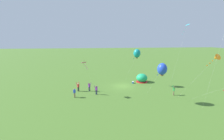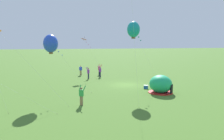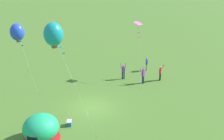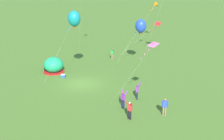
{
  "view_description": "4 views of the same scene",
  "coord_description": "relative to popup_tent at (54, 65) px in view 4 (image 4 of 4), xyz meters",
  "views": [
    {
      "loc": [
        6.5,
        31.99,
        10.47
      ],
      "look_at": [
        2.59,
        1.31,
        4.08
      ],
      "focal_mm": 24.0,
      "sensor_mm": 36.0,
      "label": 1
    },
    {
      "loc": [
        -28.68,
        8.07,
        5.98
      ],
      "look_at": [
        1.39,
        1.64,
        1.94
      ],
      "focal_mm": 35.0,
      "sensor_mm": 36.0,
      "label": 2
    },
    {
      "loc": [
        -8.52,
        -20.08,
        12.3
      ],
      "look_at": [
        3.63,
        2.83,
        2.16
      ],
      "focal_mm": 42.0,
      "sensor_mm": 36.0,
      "label": 3
    },
    {
      "loc": [
        28.91,
        -6.02,
        11.98
      ],
      "look_at": [
        3.9,
        2.46,
        2.79
      ],
      "focal_mm": 42.0,
      "sensor_mm": 36.0,
      "label": 4
    }
  ],
  "objects": [
    {
      "name": "person_near_tent",
      "position": [
        11.45,
        7.27,
        0.0
      ],
      "size": [
        0.72,
        0.65,
        1.89
      ],
      "color": "#1E2347",
      "rests_on": "ground"
    },
    {
      "name": "person_far_back",
      "position": [
        15.06,
        4.9,
        0.0
      ],
      "size": [
        0.72,
        0.68,
        1.89
      ],
      "color": "black",
      "rests_on": "ground"
    },
    {
      "name": "kite_red",
      "position": [
        -5.76,
        18.37,
        3.56
      ],
      "size": [
        1.18,
        7.61,
        5.09
      ],
      "color": "silver",
      "rests_on": "ground"
    },
    {
      "name": "kite_blue",
      "position": [
        0.9,
        12.3,
        4.75
      ],
      "size": [
        1.54,
        5.19,
        6.72
      ],
      "color": "silver",
      "rests_on": "ground"
    },
    {
      "name": "kite_orange",
      "position": [
        -4.15,
        17.01,
        7.06
      ],
      "size": [
        1.37,
        6.93,
        8.59
      ],
      "color": "silver",
      "rests_on": "ground"
    },
    {
      "name": "person_watching_sky",
      "position": [
        -3.13,
        9.43,
        0.0
      ],
      "size": [
        0.7,
        0.7,
        1.89
      ],
      "color": "#8C7251",
      "rests_on": "ground"
    },
    {
      "name": "cooler_box",
      "position": [
        2.5,
        0.86,
        -0.78
      ],
      "size": [
        0.56,
        0.64,
        0.44
      ],
      "color": "#2659B2",
      "rests_on": "ground"
    },
    {
      "name": "person_with_toddler",
      "position": [
        15.43,
        8.22,
        -0.03
      ],
      "size": [
        0.41,
        0.5,
        1.72
      ],
      "color": "#8C7251",
      "rests_on": "ground"
    },
    {
      "name": "person_flying_kite",
      "position": [
        12.81,
        5.15,
        0.0
      ],
      "size": [
        0.72,
        0.63,
        1.89
      ],
      "color": "#1E2347",
      "rests_on": "ground"
    },
    {
      "name": "ground_plane",
      "position": [
        5.41,
        2.72,
        -1.0
      ],
      "size": [
        300.0,
        300.0,
        0.0
      ],
      "primitive_type": "plane",
      "color": "#477028"
    },
    {
      "name": "kite_teal",
      "position": [
        2.28,
        2.68,
        6.41
      ],
      "size": [
        2.36,
        5.22,
        8.37
      ],
      "color": "silver",
      "rests_on": "ground"
    },
    {
      "name": "kite_pink",
      "position": [
        13.48,
        7.51,
        5.09
      ],
      "size": [
        2.31,
        4.13,
        6.75
      ],
      "color": "silver",
      "rests_on": "ground"
    },
    {
      "name": "popup_tent",
      "position": [
        0.0,
        0.0,
        0.0
      ],
      "size": [
        2.81,
        2.81,
        2.1
      ],
      "color": "#1EAD6B",
      "rests_on": "ground"
    }
  ]
}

